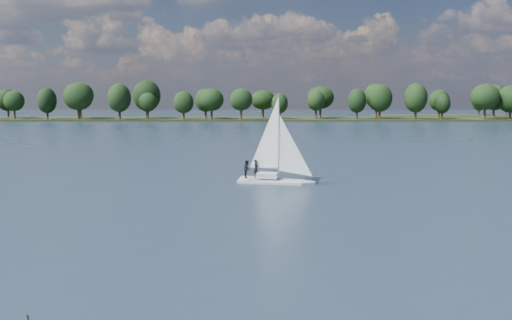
# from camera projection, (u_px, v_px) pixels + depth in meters

# --- Properties ---
(ground) EXTENTS (700.00, 700.00, 0.00)m
(ground) POSITION_uv_depth(u_px,v_px,m) (298.00, 138.00, 122.10)
(ground) COLOR #233342
(ground) RESTS_ON ground
(far_shore) EXTENTS (660.00, 40.00, 1.50)m
(far_shore) POSITION_uv_depth(u_px,v_px,m) (279.00, 120.00, 233.47)
(far_shore) COLOR black
(far_shore) RESTS_ON ground
(sailboat) EXTENTS (7.17, 3.45, 9.10)m
(sailboat) POSITION_uv_depth(u_px,v_px,m) (271.00, 158.00, 55.88)
(sailboat) COLOR silver
(sailboat) RESTS_ON ground
(treeline) EXTENTS (562.09, 73.85, 18.48)m
(treeline) POSITION_uv_depth(u_px,v_px,m) (261.00, 100.00, 228.57)
(treeline) COLOR black
(treeline) RESTS_ON ground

